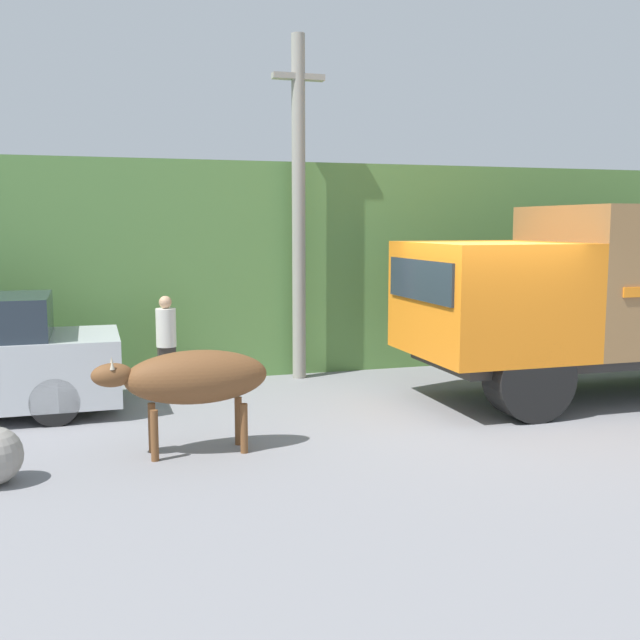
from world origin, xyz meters
name	(u,v)px	position (x,y,z in m)	size (l,w,h in m)	color
ground_plane	(476,416)	(0.00, 0.00, 0.00)	(60.00, 60.00, 0.00)	gray
hillside_embankment	(338,262)	(0.00, 6.21, 1.89)	(32.00, 5.10, 3.79)	#568442
building_backdrop	(216,279)	(-2.83, 5.13, 1.64)	(6.26, 2.70, 3.26)	#B2BCAD
brown_cow	(193,378)	(-4.04, -0.52, 0.90)	(2.04, 0.64, 1.24)	brown
pedestrian_on_hill	(166,339)	(-4.00, 3.03, 0.85)	(0.35, 0.35, 1.55)	#38332D
utility_pole	(299,204)	(-1.67, 3.34, 3.05)	(0.90, 0.23, 5.87)	gray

